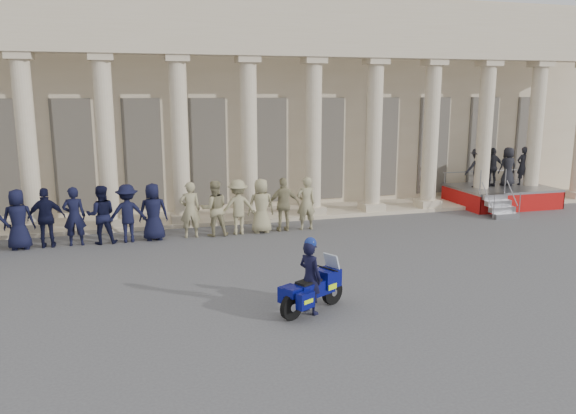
{
  "coord_description": "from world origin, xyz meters",
  "views": [
    {
      "loc": [
        -3.18,
        -13.09,
        4.97
      ],
      "look_at": [
        1.35,
        2.73,
        1.6
      ],
      "focal_mm": 35.0,
      "sensor_mm": 36.0,
      "label": 1
    }
  ],
  "objects": [
    {
      "name": "rider",
      "position": [
        0.65,
        -1.55,
        0.89
      ],
      "size": [
        0.65,
        0.74,
        1.79
      ],
      "rotation": [
        0.0,
        0.0,
        2.06
      ],
      "color": "black",
      "rests_on": "ground"
    },
    {
      "name": "reviewing_stand",
      "position": [
        12.51,
        7.98,
        1.34
      ],
      "size": [
        4.2,
        4.04,
        2.57
      ],
      "color": "gray",
      "rests_on": "ground"
    },
    {
      "name": "motorcycle",
      "position": [
        0.74,
        -1.49,
        0.54
      ],
      "size": [
        1.79,
        1.26,
        1.26
      ],
      "rotation": [
        0.0,
        0.0,
        0.49
      ],
      "color": "black",
      "rests_on": "ground"
    },
    {
      "name": "ground",
      "position": [
        0.0,
        0.0,
        0.0
      ],
      "size": [
        90.0,
        90.0,
        0.0
      ],
      "primitive_type": "plane",
      "color": "#48484B",
      "rests_on": "ground"
    },
    {
      "name": "building",
      "position": [
        -0.0,
        14.74,
        4.52
      ],
      "size": [
        40.0,
        12.5,
        9.0
      ],
      "color": "#C5B394",
      "rests_on": "ground"
    },
    {
      "name": "officer_rank",
      "position": [
        -6.17,
        6.09,
        0.98
      ],
      "size": [
        18.94,
        0.74,
        1.97
      ],
      "color": "black",
      "rests_on": "ground"
    }
  ]
}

